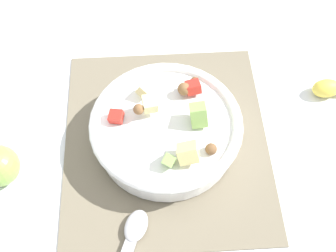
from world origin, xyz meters
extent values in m
plane|color=silver|center=(0.00, 0.00, 0.00)|extent=(2.40, 2.40, 0.00)
cube|color=#756B56|center=(0.00, 0.00, 0.00)|extent=(0.42, 0.37, 0.01)
cylinder|color=white|center=(0.00, 0.00, 0.03)|extent=(0.25, 0.25, 0.05)
torus|color=white|center=(0.00, 0.00, 0.06)|extent=(0.27, 0.27, 0.02)
sphere|color=brown|center=(-0.08, 0.06, 0.07)|extent=(0.03, 0.02, 0.03)
cube|color=#E5D684|center=(0.07, 0.03, 0.08)|extent=(0.04, 0.04, 0.04)
cube|color=red|center=(-0.06, 0.05, 0.08)|extent=(0.03, 0.03, 0.02)
sphere|color=brown|center=(-0.01, -0.05, 0.09)|extent=(0.03, 0.02, 0.02)
cube|color=#93C160|center=(0.00, 0.05, 0.08)|extent=(0.04, 0.03, 0.05)
sphere|color=brown|center=(-0.06, 0.04, 0.08)|extent=(0.04, 0.03, 0.04)
cube|color=beige|center=(-0.02, -0.03, 0.09)|extent=(0.03, 0.03, 0.02)
cube|color=#93C160|center=(0.08, 0.00, 0.07)|extent=(0.03, 0.03, 0.03)
cube|color=red|center=(-0.01, -0.08, 0.07)|extent=(0.03, 0.03, 0.02)
sphere|color=brown|center=(0.06, 0.07, 0.07)|extent=(0.03, 0.03, 0.02)
cube|color=beige|center=(-0.06, -0.03, 0.08)|extent=(0.03, 0.03, 0.03)
ellipsoid|color=#B7B7BC|center=(0.16, -0.06, 0.01)|extent=(0.07, 0.05, 0.01)
ellipsoid|color=yellow|center=(-0.09, 0.32, 0.02)|extent=(0.04, 0.06, 0.04)
camera|label=1|loc=(0.42, -0.02, 0.70)|focal=47.93mm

